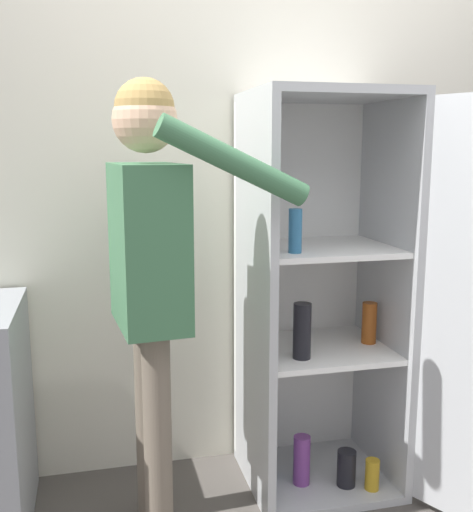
% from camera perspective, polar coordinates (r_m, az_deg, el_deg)
% --- Properties ---
extents(wall_back, '(7.00, 0.06, 2.55)m').
position_cam_1_polar(wall_back, '(2.85, 2.35, 5.59)').
color(wall_back, silver).
rests_on(wall_back, ground_plane).
extents(refrigerator, '(0.98, 1.16, 1.74)m').
position_cam_1_polar(refrigerator, '(2.62, 11.14, -4.39)').
color(refrigerator, '#B7BABC').
rests_on(refrigerator, ground_plane).
extents(person, '(0.69, 0.55, 1.75)m').
position_cam_1_polar(person, '(2.23, -8.16, 0.44)').
color(person, '#726656').
rests_on(person, ground_plane).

